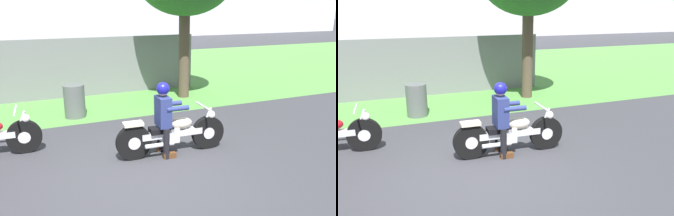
% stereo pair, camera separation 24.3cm
% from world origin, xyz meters
% --- Properties ---
extents(ground, '(120.00, 120.00, 0.00)m').
position_xyz_m(ground, '(0.00, 0.00, 0.00)').
color(ground, '#38383D').
extents(grass_verge, '(60.00, 12.00, 0.01)m').
position_xyz_m(grass_verge, '(0.00, 9.08, 0.00)').
color(grass_verge, '#549342').
rests_on(grass_verge, ground).
extents(motorcycle_lead, '(2.16, 0.66, 0.89)m').
position_xyz_m(motorcycle_lead, '(0.73, 0.69, 0.40)').
color(motorcycle_lead, black).
rests_on(motorcycle_lead, ground).
extents(rider_lead, '(0.56, 0.48, 1.41)m').
position_xyz_m(rider_lead, '(0.56, 0.70, 0.82)').
color(rider_lead, black).
rests_on(rider_lead, ground).
extents(trash_can, '(0.52, 0.52, 0.83)m').
position_xyz_m(trash_can, '(-0.65, 3.70, 0.42)').
color(trash_can, '#595E5B').
rests_on(trash_can, ground).
extents(fence_segment, '(7.00, 0.06, 1.80)m').
position_xyz_m(fence_segment, '(0.11, 5.74, 0.90)').
color(fence_segment, slate).
rests_on(fence_segment, ground).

